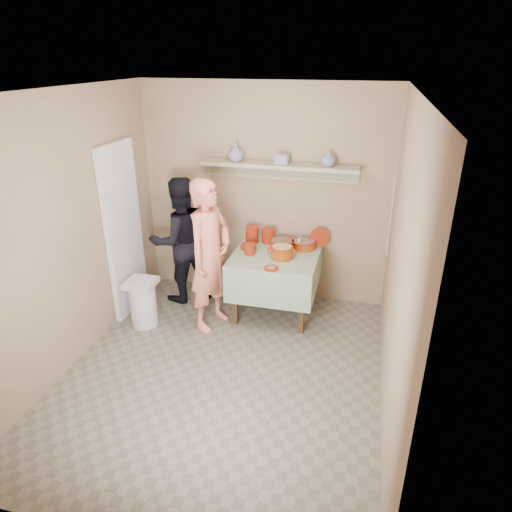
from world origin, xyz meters
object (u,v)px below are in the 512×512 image
(person_cook, at_px, (210,256))
(cazuela_rice, at_px, (282,251))
(serving_table, at_px, (276,263))
(person_helper, at_px, (181,240))
(trash_bin, at_px, (143,302))

(person_cook, relative_size, cazuela_rice, 5.16)
(cazuela_rice, bearing_deg, serving_table, 130.53)
(person_helper, distance_m, cazuela_rice, 1.30)
(serving_table, bearing_deg, person_helper, 176.94)
(person_cook, height_order, serving_table, person_cook)
(person_cook, xyz_separation_m, cazuela_rice, (0.73, 0.33, -0.01))
(cazuela_rice, xyz_separation_m, trash_bin, (-1.48, -0.54, -0.56))
(cazuela_rice, bearing_deg, trash_bin, -160.01)
(person_cook, distance_m, serving_table, 0.80)
(trash_bin, bearing_deg, person_helper, 74.49)
(person_cook, xyz_separation_m, person_helper, (-0.56, 0.50, -0.07))
(person_cook, relative_size, serving_table, 1.75)
(person_helper, xyz_separation_m, serving_table, (1.19, -0.06, -0.14))
(cazuela_rice, bearing_deg, person_helper, 172.49)
(cazuela_rice, bearing_deg, person_cook, -155.46)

